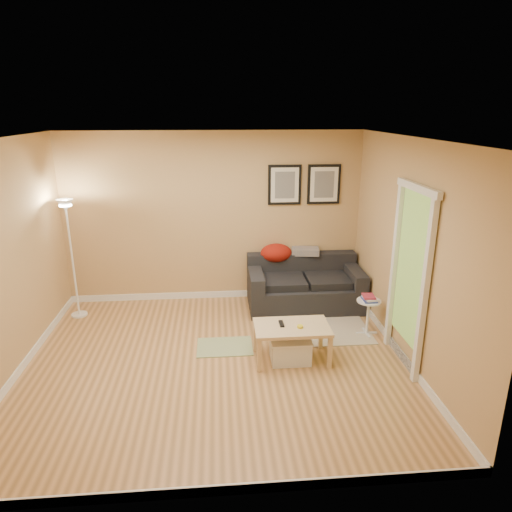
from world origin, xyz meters
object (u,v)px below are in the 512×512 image
sofa (305,283)px  side_table (368,317)px  floor_lamp (73,262)px  storage_bin (290,350)px  coffee_table (291,343)px  book_stack (369,298)px

sofa → side_table: size_ratio=3.49×
floor_lamp → storage_bin: bearing=-27.9°
floor_lamp → coffee_table: bearing=-27.2°
coffee_table → storage_bin: coffee_table is taller
coffee_table → book_stack: bearing=7.8°
book_stack → floor_lamp: (-4.02, 0.92, 0.30)m
book_stack → floor_lamp: floor_lamp is taller
sofa → floor_lamp: (-3.35, -0.04, 0.44)m
sofa → book_stack: sofa is taller
sofa → coffee_table: size_ratio=1.91×
sofa → book_stack: (0.67, -0.97, 0.15)m
sofa → storage_bin: bearing=-106.6°
storage_bin → book_stack: book_stack is taller
coffee_table → storage_bin: size_ratio=1.85×
side_table → floor_lamp: bearing=167.0°
sofa → side_table: bearing=-55.5°
side_table → book_stack: size_ratio=2.20×
book_stack → floor_lamp: 4.14m
side_table → book_stack: bearing=62.8°
storage_bin → book_stack: size_ratio=2.18×
storage_bin → side_table: side_table is taller
coffee_table → storage_bin: 0.08m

